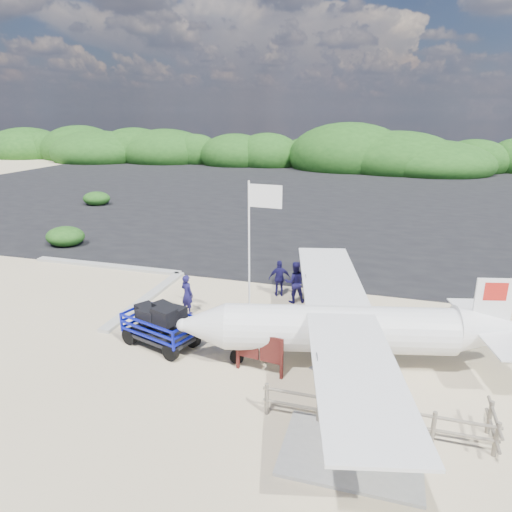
% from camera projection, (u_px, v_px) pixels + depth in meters
% --- Properties ---
extents(ground, '(160.00, 160.00, 0.00)m').
position_uv_depth(ground, '(228.00, 326.00, 18.61)').
color(ground, beige).
extents(asphalt_apron, '(90.00, 50.00, 0.04)m').
position_uv_depth(asphalt_apron, '(328.00, 197.00, 46.02)').
color(asphalt_apron, '#B2B2B2').
rests_on(asphalt_apron, ground).
extents(lagoon, '(9.00, 7.00, 0.40)m').
position_uv_depth(lagoon, '(65.00, 289.00, 22.39)').
color(lagoon, '#B2B2B2').
rests_on(lagoon, ground).
extents(walkway_pad, '(3.50, 2.50, 0.10)m').
position_uv_depth(walkway_pad, '(351.00, 455.00, 11.66)').
color(walkway_pad, '#B2B2B2').
rests_on(walkway_pad, ground).
extents(vegetation_band, '(124.00, 8.00, 4.40)m').
position_uv_depth(vegetation_band, '(351.00, 168.00, 68.86)').
color(vegetation_band, '#B2B2B2').
rests_on(vegetation_band, ground).
extents(fence, '(6.40, 2.00, 1.10)m').
position_uv_depth(fence, '(373.00, 433.00, 12.44)').
color(fence, '#B2B2B2').
rests_on(fence, ground).
extents(baggage_cart, '(3.32, 2.49, 1.47)m').
position_uv_depth(baggage_cart, '(161.00, 345.00, 17.09)').
color(baggage_cart, '#0B14B2').
rests_on(baggage_cart, ground).
extents(flagpole, '(1.25, 0.59, 6.08)m').
position_uv_depth(flagpole, '(250.00, 338.00, 17.61)').
color(flagpole, white).
rests_on(flagpole, ground).
extents(signboard, '(1.80, 0.42, 1.48)m').
position_uv_depth(signboard, '(259.00, 373.00, 15.28)').
color(signboard, '#4F1A16').
rests_on(signboard, ground).
extents(crew_a, '(0.75, 0.63, 1.75)m').
position_uv_depth(crew_a, '(187.00, 294.00, 19.55)').
color(crew_a, '#171349').
rests_on(crew_a, ground).
extents(crew_b, '(1.15, 1.04, 1.95)m').
position_uv_depth(crew_b, '(295.00, 282.00, 20.65)').
color(crew_b, '#171349').
rests_on(crew_b, ground).
extents(crew_c, '(1.11, 0.74, 1.75)m').
position_uv_depth(crew_c, '(280.00, 278.00, 21.40)').
color(crew_c, '#171349').
rests_on(crew_c, ground).
extents(aircraft_large, '(16.86, 16.86, 4.21)m').
position_uv_depth(aircraft_large, '(445.00, 230.00, 33.37)').
color(aircraft_large, '#B2B2B2').
rests_on(aircraft_large, ground).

